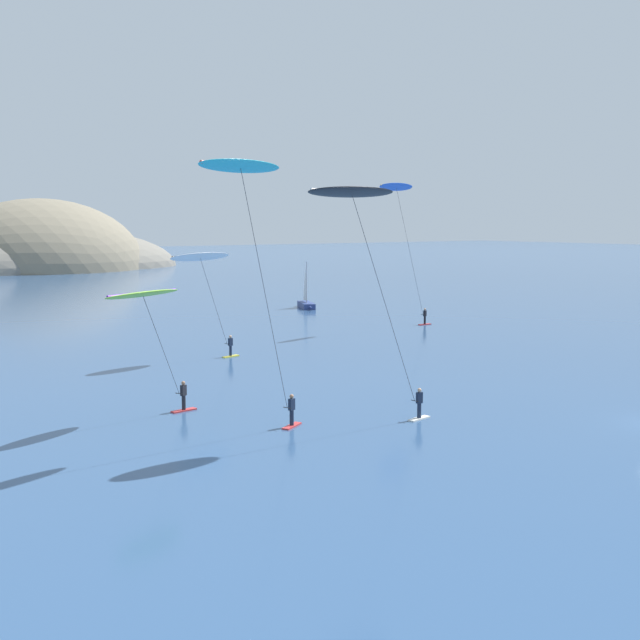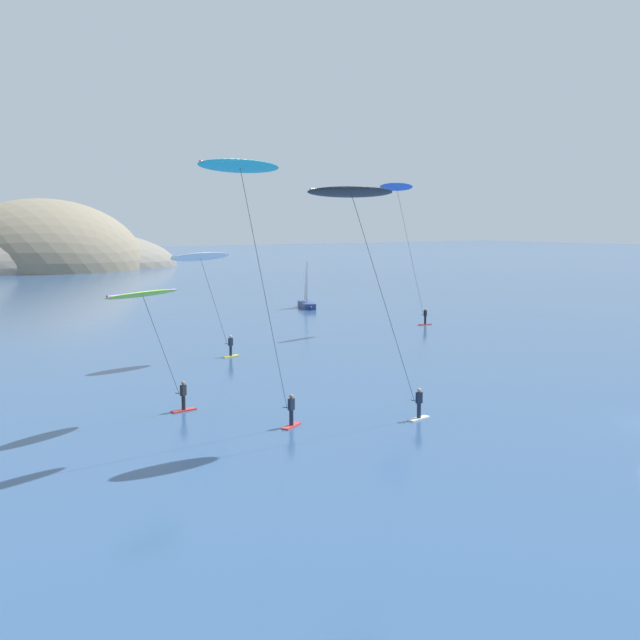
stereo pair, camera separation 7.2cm
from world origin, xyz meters
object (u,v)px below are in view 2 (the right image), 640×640
at_px(sailboat_near, 307,303).
at_px(kitesurfer_cyan, 246,192).
at_px(kitesurfer_white, 203,263).
at_px(kitesurfer_black, 357,210).
at_px(kitesurfer_blue, 400,200).
at_px(kitesurfer_lime, 146,304).

height_order(sailboat_near, kitesurfer_cyan, kitesurfer_cyan).
bearing_deg(kitesurfer_white, kitesurfer_cyan, -111.32).
height_order(kitesurfer_black, kitesurfer_blue, kitesurfer_blue).
distance_m(kitesurfer_lime, kitesurfer_white, 18.60).
height_order(kitesurfer_cyan, kitesurfer_blue, kitesurfer_blue).
relative_size(sailboat_near, kitesurfer_black, 0.47).
bearing_deg(sailboat_near, kitesurfer_cyan, -126.65).
distance_m(kitesurfer_black, kitesurfer_lime, 12.12).
relative_size(kitesurfer_black, kitesurfer_cyan, 0.91).
xyz_separation_m(sailboat_near, kitesurfer_cyan, (-35.65, -47.92, 11.27)).
bearing_deg(sailboat_near, kitesurfer_white, -135.77).
xyz_separation_m(kitesurfer_white, kitesurfer_blue, (23.85, 5.35, 5.15)).
xyz_separation_m(kitesurfer_black, kitesurfer_white, (3.20, 23.21, -3.67)).
bearing_deg(kitesurfer_blue, sailboat_near, 80.68).
bearing_deg(kitesurfer_black, sailboat_near, 58.50).
distance_m(sailboat_near, kitesurfer_cyan, 60.78).
bearing_deg(kitesurfer_white, sailboat_near, 44.23).
xyz_separation_m(sailboat_near, kitesurfer_white, (-27.33, -26.61, 6.80)).
bearing_deg(kitesurfer_lime, kitesurfer_cyan, -68.19).
distance_m(sailboat_near, kitesurfer_white, 38.75).
height_order(kitesurfer_black, kitesurfer_white, kitesurfer_black).
bearing_deg(kitesurfer_cyan, kitesurfer_lime, 111.81).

